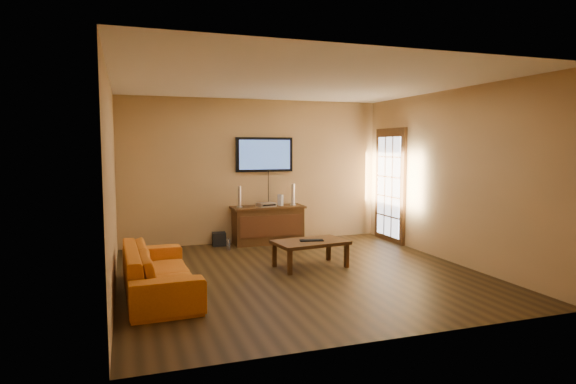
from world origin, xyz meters
name	(u,v)px	position (x,y,z in m)	size (l,w,h in m)	color
ground_plane	(300,273)	(0.00, 0.00, 0.00)	(5.00, 5.00, 0.00)	black
room_walls	(286,155)	(0.00, 0.62, 1.69)	(5.00, 5.00, 5.00)	tan
french_door	(390,187)	(2.46, 1.70, 1.05)	(0.07, 1.02, 2.22)	#39200D
media_console	(268,225)	(0.18, 2.23, 0.35)	(1.36, 0.52, 0.70)	#39200D
television	(264,155)	(0.18, 2.45, 1.66)	(1.10, 0.08, 0.65)	black
coffee_table	(310,244)	(0.27, 0.30, 0.35)	(1.15, 0.78, 0.40)	#39200D
sofa	(159,262)	(-1.98, -0.34, 0.40)	(2.03, 0.59, 0.79)	#C76516
speaker_left	(239,197)	(-0.36, 2.24, 0.88)	(0.11, 0.11, 0.39)	silver
speaker_right	(293,195)	(0.68, 2.23, 0.89)	(0.11, 0.11, 0.41)	silver
av_receiver	(266,205)	(0.14, 2.20, 0.74)	(0.32, 0.23, 0.07)	silver
game_console	(280,200)	(0.44, 2.27, 0.81)	(0.04, 0.15, 0.21)	white
subwoofer	(219,239)	(-0.73, 2.32, 0.12)	(0.24, 0.24, 0.24)	black
bottle	(228,245)	(-0.65, 1.88, 0.10)	(0.07, 0.07, 0.21)	white
keyboard	(312,240)	(0.29, 0.28, 0.41)	(0.37, 0.21, 0.02)	black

